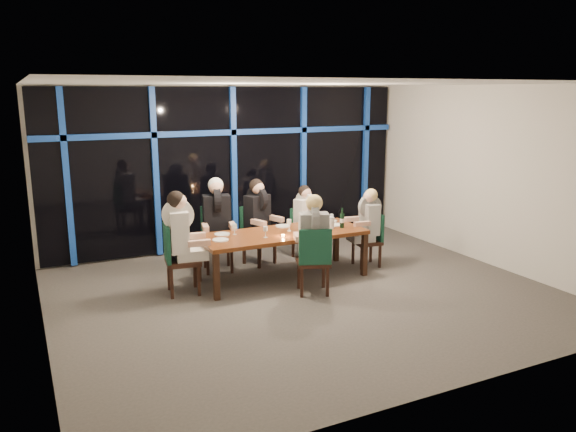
{
  "coord_description": "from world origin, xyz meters",
  "views": [
    {
      "loc": [
        -3.63,
        -6.83,
        2.9
      ],
      "look_at": [
        0.0,
        0.6,
        1.05
      ],
      "focal_mm": 35.0,
      "sensor_mm": 36.0,
      "label": 1
    }
  ],
  "objects_px": {
    "diner_end_left": "(181,227)",
    "diner_end_right": "(368,216)",
    "diner_far_right": "(306,211)",
    "diner_near_mid": "(313,229)",
    "chair_end_right": "(371,237)",
    "diner_far_left": "(217,211)",
    "water_pitcher": "(331,223)",
    "chair_far_right": "(303,229)",
    "wine_bottle": "(342,220)",
    "chair_far_left": "(217,235)",
    "chair_end_left": "(176,255)",
    "chair_far_mid": "(256,231)",
    "dining_table": "(282,237)",
    "diner_far_mid": "(259,209)",
    "chair_near_mid": "(314,257)"
  },
  "relations": [
    {
      "from": "diner_end_left",
      "to": "diner_end_right",
      "type": "bearing_deg",
      "value": -83.42
    },
    {
      "from": "diner_far_left",
      "to": "water_pitcher",
      "type": "xyz_separation_m",
      "value": [
        1.58,
        -0.95,
        -0.16
      ]
    },
    {
      "from": "wine_bottle",
      "to": "chair_far_left",
      "type": "bearing_deg",
      "value": 148.79
    },
    {
      "from": "chair_far_mid",
      "to": "diner_end_right",
      "type": "distance_m",
      "value": 1.91
    },
    {
      "from": "chair_end_right",
      "to": "chair_end_left",
      "type": "bearing_deg",
      "value": -84.56
    },
    {
      "from": "diner_near_mid",
      "to": "diner_far_right",
      "type": "bearing_deg",
      "value": -94.27
    },
    {
      "from": "chair_far_mid",
      "to": "diner_far_right",
      "type": "height_order",
      "value": "diner_far_right"
    },
    {
      "from": "diner_far_right",
      "to": "diner_near_mid",
      "type": "distance_m",
      "value": 1.8
    },
    {
      "from": "wine_bottle",
      "to": "diner_far_left",
      "type": "bearing_deg",
      "value": 151.17
    },
    {
      "from": "chair_end_left",
      "to": "wine_bottle",
      "type": "distance_m",
      "value": 2.69
    },
    {
      "from": "diner_end_left",
      "to": "diner_far_left",
      "type": "bearing_deg",
      "value": -37.78
    },
    {
      "from": "diner_near_mid",
      "to": "water_pitcher",
      "type": "xyz_separation_m",
      "value": [
        0.67,
        0.65,
        -0.11
      ]
    },
    {
      "from": "chair_end_right",
      "to": "chair_near_mid",
      "type": "bearing_deg",
      "value": -55.1
    },
    {
      "from": "diner_end_left",
      "to": "diner_end_right",
      "type": "distance_m",
      "value": 3.14
    },
    {
      "from": "chair_far_right",
      "to": "chair_end_right",
      "type": "height_order",
      "value": "chair_end_right"
    },
    {
      "from": "diner_far_mid",
      "to": "chair_far_mid",
      "type": "bearing_deg",
      "value": 90.0
    },
    {
      "from": "diner_end_left",
      "to": "diner_near_mid",
      "type": "xyz_separation_m",
      "value": [
        1.71,
        -0.82,
        -0.03
      ]
    },
    {
      "from": "diner_far_left",
      "to": "chair_end_left",
      "type": "bearing_deg",
      "value": -127.72
    },
    {
      "from": "chair_end_left",
      "to": "chair_near_mid",
      "type": "distance_m",
      "value": 1.99
    },
    {
      "from": "chair_end_right",
      "to": "water_pitcher",
      "type": "relative_size",
      "value": 4.77
    },
    {
      "from": "wine_bottle",
      "to": "chair_far_right",
      "type": "bearing_deg",
      "value": 97.34
    },
    {
      "from": "diner_far_mid",
      "to": "diner_far_right",
      "type": "distance_m",
      "value": 0.9
    },
    {
      "from": "chair_far_right",
      "to": "diner_far_mid",
      "type": "relative_size",
      "value": 0.91
    },
    {
      "from": "diner_end_right",
      "to": "chair_far_mid",
      "type": "bearing_deg",
      "value": -114.33
    },
    {
      "from": "diner_far_right",
      "to": "diner_end_left",
      "type": "relative_size",
      "value": 0.85
    },
    {
      "from": "diner_far_right",
      "to": "water_pitcher",
      "type": "xyz_separation_m",
      "value": [
        -0.08,
        -0.99,
        0.0
      ]
    },
    {
      "from": "chair_far_right",
      "to": "wine_bottle",
      "type": "relative_size",
      "value": 2.72
    },
    {
      "from": "wine_bottle",
      "to": "water_pitcher",
      "type": "relative_size",
      "value": 1.72
    },
    {
      "from": "dining_table",
      "to": "chair_end_left",
      "type": "distance_m",
      "value": 1.67
    },
    {
      "from": "chair_end_left",
      "to": "diner_end_right",
      "type": "xyz_separation_m",
      "value": [
        3.23,
        -0.1,
        0.28
      ]
    },
    {
      "from": "chair_end_right",
      "to": "diner_end_right",
      "type": "bearing_deg",
      "value": -90.0
    },
    {
      "from": "dining_table",
      "to": "diner_far_mid",
      "type": "bearing_deg",
      "value": 91.5
    },
    {
      "from": "chair_far_mid",
      "to": "chair_far_right",
      "type": "bearing_deg",
      "value": -21.59
    },
    {
      "from": "chair_far_right",
      "to": "water_pitcher",
      "type": "relative_size",
      "value": 4.67
    },
    {
      "from": "diner_far_left",
      "to": "chair_end_right",
      "type": "bearing_deg",
      "value": -8.38
    },
    {
      "from": "chair_far_mid",
      "to": "diner_near_mid",
      "type": "relative_size",
      "value": 1.02
    },
    {
      "from": "chair_far_right",
      "to": "diner_end_right",
      "type": "xyz_separation_m",
      "value": [
        0.7,
        -0.97,
        0.37
      ]
    },
    {
      "from": "diner_far_left",
      "to": "chair_far_left",
      "type": "bearing_deg",
      "value": 90.0
    },
    {
      "from": "chair_far_mid",
      "to": "diner_end_left",
      "type": "height_order",
      "value": "diner_end_left"
    },
    {
      "from": "chair_end_left",
      "to": "diner_end_right",
      "type": "height_order",
      "value": "diner_end_right"
    },
    {
      "from": "chair_far_left",
      "to": "wine_bottle",
      "type": "xyz_separation_m",
      "value": [
        1.75,
        -1.06,
        0.29
      ]
    },
    {
      "from": "diner_far_left",
      "to": "diner_end_left",
      "type": "xyz_separation_m",
      "value": [
        -0.81,
        -0.78,
        -0.01
      ]
    },
    {
      "from": "diner_far_right",
      "to": "diner_end_right",
      "type": "distance_m",
      "value": 1.13
    },
    {
      "from": "chair_end_right",
      "to": "diner_near_mid",
      "type": "xyz_separation_m",
      "value": [
        -1.5,
        -0.72,
        0.46
      ]
    },
    {
      "from": "chair_end_left",
      "to": "diner_end_left",
      "type": "distance_m",
      "value": 0.42
    },
    {
      "from": "chair_far_right",
      "to": "wine_bottle",
      "type": "distance_m",
      "value": 1.15
    },
    {
      "from": "chair_far_right",
      "to": "diner_far_left",
      "type": "height_order",
      "value": "diner_far_left"
    },
    {
      "from": "chair_far_right",
      "to": "dining_table",
      "type": "bearing_deg",
      "value": -150.28
    },
    {
      "from": "diner_end_left",
      "to": "diner_end_right",
      "type": "xyz_separation_m",
      "value": [
        3.14,
        -0.08,
        -0.13
      ]
    },
    {
      "from": "dining_table",
      "to": "diner_far_mid",
      "type": "distance_m",
      "value": 0.91
    }
  ]
}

